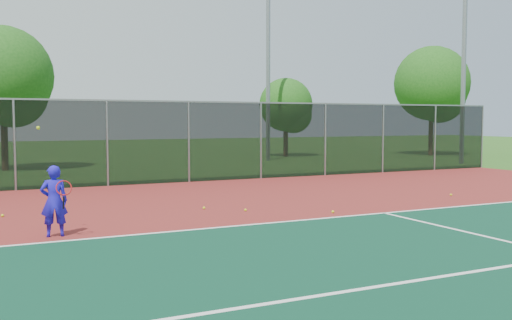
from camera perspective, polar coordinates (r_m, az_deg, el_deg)
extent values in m
plane|color=#275819|center=(11.01, 14.21, -8.33)|extent=(120.00, 120.00, 0.00)
cube|color=maroon|center=(12.58, 8.33, -6.66)|extent=(30.00, 20.00, 0.02)
cube|color=white|center=(14.53, 12.70, -5.19)|extent=(22.00, 0.10, 0.00)
cube|color=black|center=(21.41, -6.74, 1.81)|extent=(30.00, 0.04, 3.00)
cube|color=gray|center=(21.41, -6.77, 5.83)|extent=(30.00, 0.06, 0.06)
imported|color=#1F15C9|center=(11.99, -19.55, -3.88)|extent=(0.54, 0.38, 1.42)
cylinder|color=black|center=(11.76, -18.69, -4.06)|extent=(0.03, 0.15, 0.27)
torus|color=#A51414|center=(11.63, -18.66, -2.66)|extent=(0.30, 0.13, 0.29)
sphere|color=#CEE01A|center=(11.96, -20.95, 3.02)|extent=(0.07, 0.07, 0.07)
sphere|color=#CEE01A|center=(18.40, 18.92, -3.31)|extent=(0.07, 0.07, 0.07)
sphere|color=#CEE01A|center=(14.51, -1.07, -5.01)|extent=(0.07, 0.07, 0.07)
sphere|color=#CEE01A|center=(14.89, -5.23, -4.80)|extent=(0.07, 0.07, 0.07)
sphere|color=#CEE01A|center=(14.94, -24.02, -5.10)|extent=(0.07, 0.07, 0.07)
sphere|color=#CEE01A|center=(14.35, 7.70, -5.15)|extent=(0.07, 0.07, 0.07)
cylinder|color=gray|center=(32.96, 1.22, 9.64)|extent=(0.24, 0.24, 11.14)
cylinder|color=gray|center=(32.68, 20.07, 9.45)|extent=(0.24, 0.24, 11.14)
cylinder|color=#322312|center=(28.78, -23.84, 1.56)|extent=(0.30, 0.30, 2.55)
sphere|color=#1C5215|center=(28.84, -24.02, 7.76)|extent=(4.53, 4.53, 4.53)
sphere|color=#1C5215|center=(28.50, -23.14, 6.12)|extent=(3.12, 3.12, 3.12)
cylinder|color=#322312|center=(36.62, 2.99, 1.86)|extent=(0.30, 0.30, 1.92)
sphere|color=#1C5215|center=(36.61, 3.00, 5.54)|extent=(3.42, 3.42, 3.42)
sphere|color=#1C5215|center=(36.53, 3.77, 4.53)|extent=(2.35, 2.35, 2.35)
cylinder|color=#322312|center=(39.54, 17.08, 2.45)|extent=(0.30, 0.30, 2.76)
sphere|color=#1C5215|center=(39.60, 17.18, 7.33)|extent=(4.90, 4.90, 4.90)
sphere|color=#1C5215|center=(39.61, 17.88, 5.98)|extent=(3.37, 3.37, 3.37)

